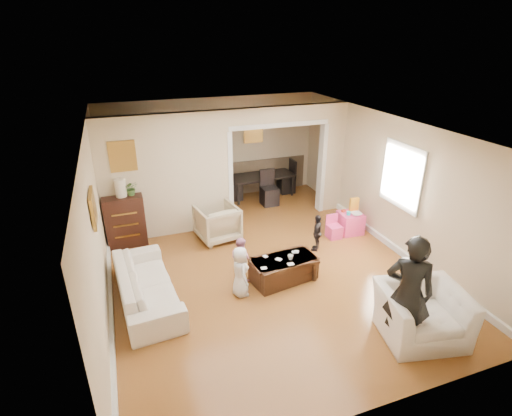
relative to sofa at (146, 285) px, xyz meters
name	(u,v)px	position (x,y,z in m)	size (l,w,h in m)	color
floor	(260,262)	(2.14, 0.50, -0.31)	(7.00, 7.00, 0.00)	#A3682A
partition_left	(168,177)	(0.76, 2.30, 0.99)	(2.75, 0.18, 2.60)	beige
partition_right	(331,158)	(4.61, 2.30, 0.99)	(0.55, 0.18, 2.60)	beige
partition_header	(279,114)	(3.24, 2.30, 2.11)	(2.22, 0.18, 0.35)	beige
window_pane	(402,176)	(4.87, 0.10, 1.24)	(0.03, 0.95, 1.10)	white
framed_art_partition	(123,156)	(-0.06, 2.20, 1.54)	(0.45, 0.03, 0.55)	brown
framed_art_sofa_wall	(93,208)	(-0.57, -0.10, 1.49)	(0.03, 0.55, 0.40)	brown
framed_art_alcove	(253,131)	(3.24, 3.94, 1.39)	(0.45, 0.03, 0.55)	brown
sofa	(146,285)	(0.00, 0.00, 0.00)	(2.12, 0.83, 0.62)	white
armchair_back	(217,222)	(1.63, 1.69, 0.07)	(0.80, 0.83, 0.75)	tan
armchair_front	(421,314)	(3.62, -2.15, 0.06)	(1.15, 1.00, 0.75)	white
dresser	(125,221)	(-0.19, 2.10, 0.22)	(0.78, 0.44, 1.07)	black
table_lamp	(120,188)	(-0.19, 2.10, 0.94)	(0.22, 0.22, 0.36)	beige
potted_plant	(131,188)	(0.01, 2.10, 0.90)	(0.26, 0.23, 0.29)	#42672D
coffee_table	(284,269)	(2.33, -0.20, -0.10)	(1.13, 0.56, 0.42)	#371C11
coffee_cup	(291,257)	(2.43, -0.25, 0.15)	(0.09, 0.09, 0.09)	white
play_table	(350,223)	(4.43, 0.98, -0.08)	(0.47, 0.47, 0.46)	#FA418A
cereal_box	(354,204)	(4.55, 1.08, 0.30)	(0.20, 0.07, 0.30)	yellow
cyan_cup	(349,213)	(4.33, 0.93, 0.19)	(0.08, 0.08, 0.08)	#29CCCF
toy_block	(343,211)	(4.31, 1.10, 0.17)	(0.08, 0.06, 0.05)	red
play_bowl	(356,214)	(4.48, 0.86, 0.17)	(0.22, 0.22, 0.06)	silver
dining_table	(261,185)	(3.34, 3.66, -0.01)	(1.71, 0.95, 0.60)	black
adult_person	(408,293)	(3.24, -2.22, 0.55)	(0.63, 0.41, 1.73)	black
child_kneel_a	(240,272)	(1.48, -0.35, 0.13)	(0.43, 0.28, 0.88)	white
child_kneel_b	(241,258)	(1.63, 0.10, 0.10)	(0.40, 0.31, 0.81)	pink
child_toddler	(317,233)	(3.38, 0.55, 0.08)	(0.45, 0.19, 0.77)	black
craft_papers	(282,259)	(2.30, -0.19, 0.11)	(0.86, 0.48, 0.00)	white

